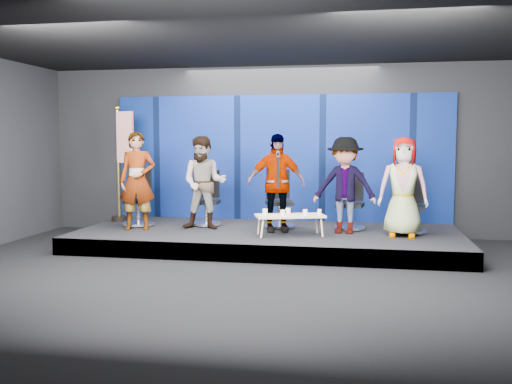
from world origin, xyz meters
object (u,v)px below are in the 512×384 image
at_px(chair_c, 279,208).
at_px(chair_d, 350,211).
at_px(panelist_e, 403,187).
at_px(mug_a, 265,212).
at_px(chair_e, 411,213).
at_px(mug_c, 288,211).
at_px(chair_a, 138,207).
at_px(panelist_d, 345,185).
at_px(panelist_a, 137,181).
at_px(flag_stand, 123,160).
at_px(mug_b, 283,213).
at_px(chair_b, 207,207).
at_px(coffee_table, 290,216).
at_px(mug_e, 319,212).
at_px(mug_d, 305,212).
at_px(panelist_b, 204,183).
at_px(panelist_c, 276,183).

distance_m(chair_c, chair_d, 1.35).
xyz_separation_m(panelist_e, mug_a, (-2.37, -0.31, -0.45)).
relative_size(chair_e, panelist_e, 0.62).
bearing_deg(chair_c, chair_d, -15.08).
relative_size(chair_d, mug_a, 10.37).
height_order(chair_c, mug_c, chair_c).
height_order(chair_a, panelist_d, panelist_d).
relative_size(panelist_a, chair_d, 1.72).
height_order(panelist_d, panelist_e, panelist_e).
xyz_separation_m(mug_c, flag_stand, (-3.54, 0.98, 0.84)).
xyz_separation_m(mug_b, mug_c, (0.07, 0.21, 0.00)).
relative_size(chair_b, coffee_table, 0.83).
height_order(chair_c, panelist_e, panelist_e).
relative_size(chair_e, mug_b, 11.55).
xyz_separation_m(chair_d, panelist_e, (0.91, -0.67, 0.51)).
bearing_deg(mug_a, coffee_table, 7.61).
bearing_deg(mug_b, chair_b, 148.69).
relative_size(mug_a, mug_e, 1.22).
distance_m(chair_c, mug_d, 1.03).
distance_m(panelist_d, panelist_e, 1.02).
distance_m(mug_a, mug_d, 0.70).
bearing_deg(mug_d, chair_e, 19.67).
height_order(panelist_a, chair_d, panelist_a).
bearing_deg(mug_b, panelist_b, 162.11).
bearing_deg(panelist_e, panelist_d, 175.23).
distance_m(panelist_a, panelist_b, 1.24).
bearing_deg(panelist_c, coffee_table, -68.39).
bearing_deg(mug_d, chair_a, 170.32).
relative_size(panelist_e, mug_c, 17.10).
height_order(chair_d, flag_stand, flag_stand).
bearing_deg(panelist_c, panelist_d, -14.62).
bearing_deg(chair_e, mug_c, -159.39).
bearing_deg(panelist_b, mug_b, -22.19).
distance_m(mug_b, mug_e, 0.68).
distance_m(panelist_a, mug_c, 2.88).
xyz_separation_m(panelist_e, flag_stand, (-5.53, 0.86, 0.39)).
bearing_deg(mug_a, chair_d, 34.10).
height_order(panelist_b, panelist_c, panelist_c).
distance_m(chair_d, mug_c, 1.34).
relative_size(panelist_e, mug_a, 16.83).
bearing_deg(mug_a, mug_e, 15.77).
height_order(chair_e, mug_c, chair_e).
height_order(panelist_a, chair_e, panelist_a).
bearing_deg(coffee_table, flag_stand, 162.73).
distance_m(chair_c, mug_e, 1.08).
distance_m(panelist_e, mug_e, 1.51).
height_order(panelist_a, panelist_d, panelist_a).
bearing_deg(panelist_b, chair_b, 95.96).
bearing_deg(chair_b, chair_a, -172.06).
bearing_deg(chair_e, panelist_c, -167.19).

